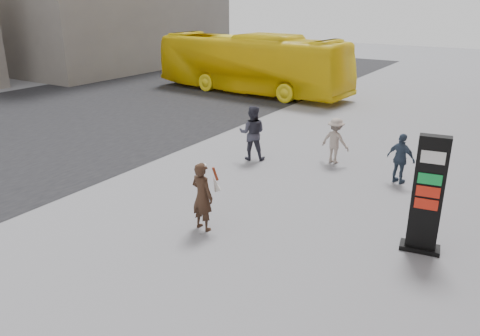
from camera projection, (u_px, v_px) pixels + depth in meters
The scene contains 9 objects.
ground at pixel (214, 240), 10.80m from camera, with size 100.00×100.00×0.00m, color #9E9EA3.
road at pixel (46, 120), 21.34m from camera, with size 16.00×60.00×0.01m, color black.
bg_building_far at pixel (114, 1), 37.05m from camera, with size 10.00×18.00×10.00m, color gray.
info_pylon at pixel (427, 195), 9.95m from camera, with size 0.90×0.55×2.63m.
woman at pixel (203, 196), 11.06m from camera, with size 0.70×0.65×1.70m.
bus at pixel (251, 64), 27.02m from camera, with size 2.82×12.04×3.35m, color yellow.
pedestrian_a at pixel (252, 133), 15.91m from camera, with size 0.91×0.71×1.88m, color #343541.
pedestrian_b at pixel (335, 141), 15.64m from camera, with size 1.00×0.57×1.54m, color #9F8F83.
pedestrian_c at pixel (401, 159), 13.90m from camera, with size 0.90×0.37×1.53m, color #35455A.
Camera 1 is at (5.66, -7.74, 5.28)m, focal length 35.00 mm.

